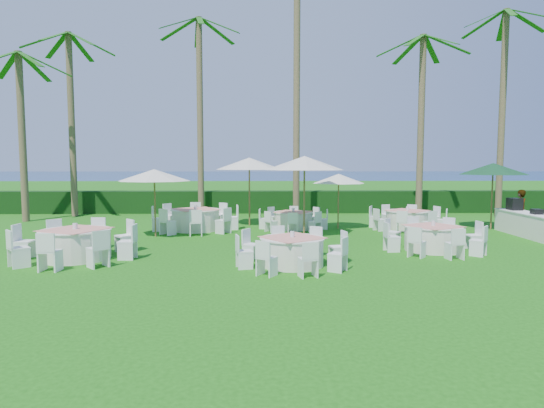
{
  "coord_description": "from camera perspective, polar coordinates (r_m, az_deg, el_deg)",
  "views": [
    {
      "loc": [
        -0.99,
        -12.95,
        2.66
      ],
      "look_at": [
        -0.65,
        2.58,
        1.3
      ],
      "focal_mm": 30.0,
      "sensor_mm": 36.0,
      "label": 1
    }
  ],
  "objects": [
    {
      "name": "ocean",
      "position": [
        114.99,
        -0.77,
        3.67
      ],
      "size": [
        260.0,
        260.0,
        0.0
      ],
      "primitive_type": "plane",
      "color": "navy",
      "rests_on": "ground"
    },
    {
      "name": "palm_d",
      "position": [
        23.69,
        18.21,
        10.2
      ],
      "size": [
        4.39,
        4.19,
        8.9
      ],
      "color": "brown",
      "rests_on": "ground"
    },
    {
      "name": "ground",
      "position": [
        13.26,
        3.07,
        -6.58
      ],
      "size": [
        120.0,
        120.0,
        0.0
      ],
      "primitive_type": "plane",
      "color": "#17570F",
      "rests_on": "ground"
    },
    {
      "name": "umbrella_c",
      "position": [
        19.68,
        -2.87,
        5.08
      ],
      "size": [
        2.86,
        2.86,
        2.95
      ],
      "color": "brown",
      "rests_on": "ground"
    },
    {
      "name": "palm_a",
      "position": [
        25.46,
        -23.87,
        10.04
      ],
      "size": [
        4.21,
        4.39,
        9.24
      ],
      "color": "brown",
      "rests_on": "ground"
    },
    {
      "name": "banquet_table_d",
      "position": [
        18.62,
        -9.55,
        -1.88
      ],
      "size": [
        3.45,
        3.45,
        1.03
      ],
      "color": "silver",
      "rests_on": "ground"
    },
    {
      "name": "banquet_table_f",
      "position": [
        19.49,
        16.61,
        -1.84
      ],
      "size": [
        3.02,
        3.02,
        0.93
      ],
      "color": "silver",
      "rests_on": "ground"
    },
    {
      "name": "staff_person",
      "position": [
        20.2,
        28.64,
        -0.78
      ],
      "size": [
        0.72,
        0.59,
        1.68
      ],
      "primitive_type": "imported",
      "rotation": [
        0.0,
        0.0,
        3.5
      ],
      "color": "gray",
      "rests_on": "ground"
    },
    {
      "name": "umbrella_green",
      "position": [
        20.59,
        26.0,
        3.98
      ],
      "size": [
        2.75,
        2.75,
        2.71
      ],
      "color": "brown",
      "rests_on": "ground"
    },
    {
      "name": "hedge",
      "position": [
        25.06,
        1.01,
        0.28
      ],
      "size": [
        34.0,
        1.0,
        1.2
      ],
      "primitive_type": "cube",
      "color": "black",
      "rests_on": "ground"
    },
    {
      "name": "umbrella_d",
      "position": [
        18.89,
        8.36,
        3.16
      ],
      "size": [
        2.14,
        2.14,
        2.27
      ],
      "color": "brown",
      "rests_on": "ground"
    },
    {
      "name": "banquet_table_c",
      "position": [
        14.92,
        19.54,
        -3.98
      ],
      "size": [
        3.07,
        3.07,
        0.93
      ],
      "color": "silver",
      "rests_on": "ground"
    },
    {
      "name": "banquet_table_e",
      "position": [
        18.74,
        2.69,
        -2.0
      ],
      "size": [
        2.84,
        2.84,
        0.87
      ],
      "color": "silver",
      "rests_on": "ground"
    },
    {
      "name": "umbrella_b",
      "position": [
        16.84,
        4.09,
        5.15
      ],
      "size": [
        2.9,
        2.9,
        2.97
      ],
      "color": "brown",
      "rests_on": "ground"
    },
    {
      "name": "umbrella_a",
      "position": [
        17.14,
        -14.56,
        3.52
      ],
      "size": [
        2.65,
        2.65,
        2.48
      ],
      "color": "brown",
      "rests_on": "ground"
    },
    {
      "name": "palm_f",
      "position": [
        24.05,
        -28.9,
        8.38
      ],
      "size": [
        4.22,
        4.38,
        7.79
      ],
      "color": "brown",
      "rests_on": "ground"
    },
    {
      "name": "palm_b",
      "position": [
        24.21,
        -9.03,
        11.76
      ],
      "size": [
        4.24,
        4.37,
        10.13
      ],
      "color": "brown",
      "rests_on": "ground"
    },
    {
      "name": "palm_c",
      "position": [
        22.64,
        3.12,
        15.87
      ],
      "size": [
        4.15,
        4.4,
        12.88
      ],
      "color": "brown",
      "rests_on": "ground"
    },
    {
      "name": "buffet_table",
      "position": [
        19.2,
        29.6,
        -2.2
      ],
      "size": [
        0.87,
        3.81,
        1.35
      ],
      "color": "silver",
      "rests_on": "ground"
    },
    {
      "name": "banquet_table_a",
      "position": [
        13.95,
        -23.41,
        -4.54
      ],
      "size": [
        3.38,
        3.38,
        1.02
      ],
      "color": "silver",
      "rests_on": "ground"
    },
    {
      "name": "palm_e",
      "position": [
        25.73,
        26.95,
        11.0
      ],
      "size": [
        4.38,
        4.24,
        10.23
      ],
      "color": "brown",
      "rests_on": "ground"
    },
    {
      "name": "banquet_table_b",
      "position": [
        12.02,
        2.55,
        -5.87
      ],
      "size": [
        2.98,
        2.98,
        0.91
      ],
      "color": "silver",
      "rests_on": "ground"
    }
  ]
}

